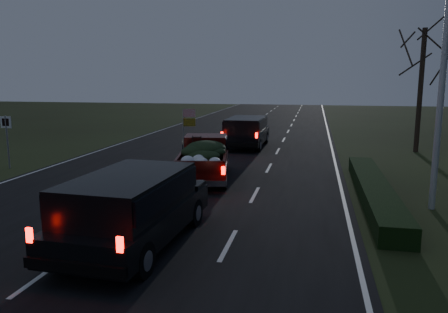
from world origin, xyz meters
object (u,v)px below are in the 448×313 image
(pickup_truck, at_px, (204,156))
(lead_suv, at_px, (246,129))
(light_pole, at_px, (446,36))
(rear_suv, at_px, (132,203))

(pickup_truck, height_order, lead_suv, pickup_truck)
(light_pole, relative_size, lead_suv, 1.73)
(lead_suv, bearing_deg, pickup_truck, -92.04)
(light_pole, relative_size, rear_suv, 1.68)
(lead_suv, distance_m, rear_suv, 16.64)
(light_pole, distance_m, lead_suv, 14.69)
(light_pole, distance_m, pickup_truck, 9.87)
(light_pole, distance_m, rear_suv, 10.59)
(light_pole, relative_size, pickup_truck, 1.73)
(lead_suv, bearing_deg, light_pole, -54.90)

